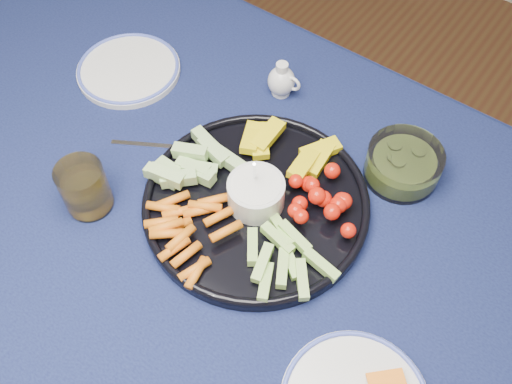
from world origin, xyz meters
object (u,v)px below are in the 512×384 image
Objects in this scene: pickle_bowl at (403,165)px; side_plate_extra at (129,69)px; creamer_pitcher at (282,81)px; juice_tumbler at (85,190)px; dining_table at (201,249)px; crudite_platter at (255,199)px.

side_plate_extra is (-0.58, -0.10, -0.02)m from pickle_bowl.
creamer_pitcher is 0.30m from pickle_bowl.
juice_tumbler reaches higher than pickle_bowl.
pickle_bowl reaches higher than dining_table.
creamer_pitcher is 0.57× the size of pickle_bowl.
crudite_platter reaches higher than juice_tumbler.
juice_tumbler is (-0.24, -0.17, 0.02)m from crudite_platter.
creamer_pitcher is (-0.06, 0.34, 0.12)m from dining_table.
creamer_pitcher is (-0.12, 0.25, 0.01)m from crudite_platter.
side_plate_extra reaches higher than dining_table.
pickle_bowl reaches higher than side_plate_extra.
crudite_platter is 1.85× the size of side_plate_extra.
creamer_pitcher reaches higher than pickle_bowl.
creamer_pitcher is 0.44m from juice_tumbler.
juice_tumbler reaches higher than creamer_pitcher.
dining_table is 4.23× the size of crudite_platter.
creamer_pitcher reaches higher than side_plate_extra.
creamer_pitcher is at bearing 171.98° from pickle_bowl.
crudite_platter reaches higher than pickle_bowl.
side_plate_extra is (-0.41, 0.11, -0.01)m from crudite_platter.
crudite_platter reaches higher than creamer_pitcher.
dining_table is 7.81× the size of side_plate_extra.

